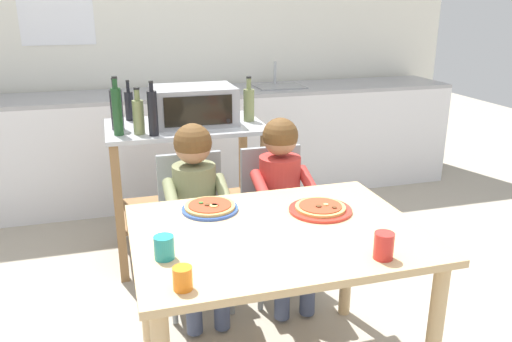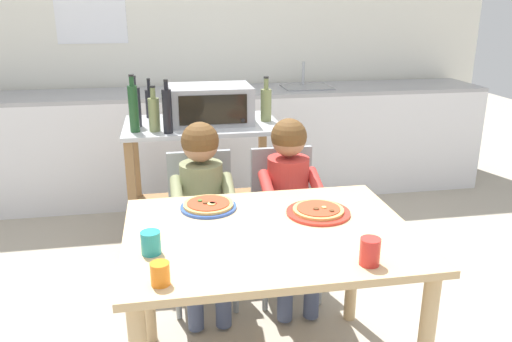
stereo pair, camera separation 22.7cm
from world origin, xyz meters
name	(u,v)px [view 1 (the left image)]	position (x,y,z in m)	size (l,w,h in m)	color
ground_plane	(222,264)	(0.00, 1.08, 0.00)	(10.81, 10.81, 0.00)	#A89E8C
back_wall_tiled	(175,30)	(0.00, 2.76, 1.35)	(5.11, 0.13, 2.70)	white
kitchen_counter	(187,145)	(0.00, 2.35, 0.45)	(4.60, 0.60, 1.09)	silver
kitchen_island_cart	(187,169)	(-0.16, 1.31, 0.58)	(0.95, 0.61, 0.86)	#B7BABF
toaster_oven	(193,105)	(-0.10, 1.32, 0.98)	(0.50, 0.37, 0.23)	#999BA0
bottle_dark_olive_oil	(153,112)	(-0.37, 1.08, 1.00)	(0.05, 0.05, 0.31)	black
bottle_squat_spirits	(129,105)	(-0.48, 1.53, 0.96)	(0.05, 0.05, 0.25)	black
bottle_brown_beer	(117,110)	(-0.56, 1.15, 1.01)	(0.06, 0.06, 0.33)	#1E4723
bottle_tall_green_wine	(138,116)	(-0.44, 1.14, 0.97)	(0.06, 0.06, 0.27)	olive
bottle_clear_vinegar	(249,104)	(0.24, 1.29, 0.97)	(0.07, 0.07, 0.28)	olive
bottle_slim_sauce	(117,108)	(-0.56, 1.29, 0.99)	(0.07, 0.07, 0.30)	black
dining_table	(277,253)	(0.00, 0.00, 0.61)	(1.14, 0.86, 0.72)	tan
dining_chair_left	(194,219)	(-0.22, 0.73, 0.48)	(0.36, 0.36, 0.81)	gray
dining_chair_right	(276,210)	(0.24, 0.73, 0.48)	(0.36, 0.36, 0.81)	gray
child_in_olive_shirt	(197,198)	(-0.22, 0.61, 0.65)	(0.32, 0.42, 1.00)	#424C6B
child_in_red_shirt	(283,190)	(0.24, 0.61, 0.65)	(0.32, 0.42, 1.00)	#424C6B
pizza_plate_blue_rimmed	(210,208)	(-0.22, 0.27, 0.73)	(0.25, 0.25, 0.03)	#3356B7
pizza_plate_red_rimmed	(320,209)	(0.24, 0.12, 0.73)	(0.27, 0.27, 0.03)	red
drinking_cup_orange	(183,278)	(-0.43, -0.34, 0.76)	(0.06, 0.06, 0.08)	orange
drinking_cup_red	(384,246)	(0.28, -0.33, 0.77)	(0.07, 0.07, 0.10)	red
drinking_cup_teal	(164,247)	(-0.46, -0.12, 0.76)	(0.07, 0.07, 0.09)	teal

